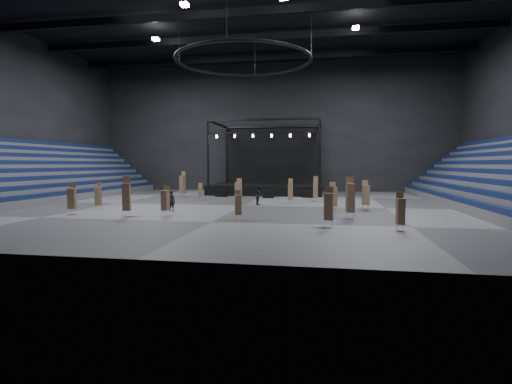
% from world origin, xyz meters
% --- Properties ---
extents(floor, '(50.00, 50.00, 0.00)m').
position_xyz_m(floor, '(0.00, 0.00, 0.00)').
color(floor, '#4E4E50').
rests_on(floor, ground).
extents(ceiling, '(50.00, 42.00, 0.20)m').
position_xyz_m(ceiling, '(0.00, 0.00, 18.00)').
color(ceiling, black).
rests_on(ceiling, wall_back).
extents(wall_back, '(50.00, 0.20, 18.00)m').
position_xyz_m(wall_back, '(0.00, 21.00, 9.00)').
color(wall_back, black).
rests_on(wall_back, ground).
extents(wall_front, '(50.00, 0.20, 18.00)m').
position_xyz_m(wall_front, '(0.00, -21.00, 9.00)').
color(wall_front, black).
rests_on(wall_front, ground).
extents(wall_left, '(0.20, 42.00, 18.00)m').
position_xyz_m(wall_left, '(-25.00, 0.00, 9.00)').
color(wall_left, black).
rests_on(wall_left, ground).
extents(bleachers_left, '(7.20, 40.00, 6.40)m').
position_xyz_m(bleachers_left, '(-22.94, 0.00, 1.73)').
color(bleachers_left, '#505052').
rests_on(bleachers_left, floor).
extents(stage, '(14.00, 10.00, 9.20)m').
position_xyz_m(stage, '(0.00, 16.24, 1.45)').
color(stage, black).
rests_on(stage, floor).
extents(truss_ring, '(12.30, 12.30, 5.15)m').
position_xyz_m(truss_ring, '(-0.00, 0.00, 13.00)').
color(truss_ring, black).
rests_on(truss_ring, ceiling).
extents(roof_girders, '(49.00, 30.35, 0.70)m').
position_xyz_m(roof_girders, '(0.00, -0.00, 17.20)').
color(roof_girders, black).
rests_on(roof_girders, ceiling).
extents(floodlights, '(28.60, 16.60, 0.25)m').
position_xyz_m(floodlights, '(0.00, -4.00, 16.60)').
color(floodlights, white).
rests_on(floodlights, roof_girders).
extents(flight_case_left, '(1.39, 0.86, 0.86)m').
position_xyz_m(flight_case_left, '(-4.57, 9.36, 0.43)').
color(flight_case_left, black).
rests_on(flight_case_left, floor).
extents(flight_case_mid, '(1.24, 0.67, 0.81)m').
position_xyz_m(flight_case_mid, '(1.08, 8.53, 0.41)').
color(flight_case_mid, black).
rests_on(flight_case_mid, floor).
extents(flight_case_right, '(1.34, 1.00, 0.80)m').
position_xyz_m(flight_case_right, '(5.46, 9.73, 0.40)').
color(flight_case_right, black).
rests_on(flight_case_right, floor).
extents(chair_stack_0, '(0.50, 0.50, 1.83)m').
position_xyz_m(chair_stack_0, '(-5.50, 4.32, 0.98)').
color(chair_stack_0, silver).
rests_on(chair_stack_0, floor).
extents(chair_stack_1, '(0.65, 0.65, 2.37)m').
position_xyz_m(chair_stack_1, '(-11.40, -8.55, 1.25)').
color(chair_stack_1, silver).
rests_on(chair_stack_1, floor).
extents(chair_stack_2, '(0.65, 0.65, 2.40)m').
position_xyz_m(chair_stack_2, '(-1.04, 2.53, 1.28)').
color(chair_stack_2, silver).
rests_on(chair_stack_2, floor).
extents(chair_stack_3, '(0.58, 0.58, 2.45)m').
position_xyz_m(chair_stack_3, '(7.56, -11.36, 1.29)').
color(chair_stack_3, silver).
rests_on(chair_stack_3, floor).
extents(chair_stack_4, '(0.48, 0.48, 2.55)m').
position_xyz_m(chair_stack_4, '(6.38, 5.45, 1.31)').
color(chair_stack_4, silver).
rests_on(chair_stack_4, floor).
extents(chair_stack_5, '(0.64, 0.64, 2.91)m').
position_xyz_m(chair_stack_5, '(-6.82, -8.87, 1.47)').
color(chair_stack_5, silver).
rests_on(chair_stack_5, floor).
extents(chair_stack_6, '(0.65, 0.65, 2.36)m').
position_xyz_m(chair_stack_6, '(7.98, -3.26, 1.25)').
color(chair_stack_6, silver).
rests_on(chair_stack_6, floor).
extents(chair_stack_7, '(0.48, 0.48, 2.22)m').
position_xyz_m(chair_stack_7, '(11.56, -11.99, 1.14)').
color(chair_stack_7, silver).
rests_on(chair_stack_7, floor).
extents(chair_stack_8, '(0.63, 0.63, 2.94)m').
position_xyz_m(chair_stack_8, '(9.06, -7.36, 1.50)').
color(chair_stack_8, silver).
rests_on(chair_stack_8, floor).
extents(chair_stack_9, '(0.55, 0.55, 2.02)m').
position_xyz_m(chair_stack_9, '(1.53, -9.29, 1.07)').
color(chair_stack_9, silver).
rests_on(chair_stack_9, floor).
extents(chair_stack_10, '(0.53, 0.53, 2.22)m').
position_xyz_m(chair_stack_10, '(-4.23, -7.99, 1.17)').
color(chair_stack_10, silver).
rests_on(chair_stack_10, floor).
extents(chair_stack_11, '(0.68, 0.68, 2.98)m').
position_xyz_m(chair_stack_11, '(-8.79, 8.01, 1.52)').
color(chair_stack_11, silver).
rests_on(chair_stack_11, floor).
extents(chair_stack_12, '(0.63, 0.63, 2.47)m').
position_xyz_m(chair_stack_12, '(10.64, -1.73, 1.29)').
color(chair_stack_12, silver).
rests_on(chair_stack_12, floor).
extents(chair_stack_13, '(0.47, 0.47, 2.41)m').
position_xyz_m(chair_stack_13, '(4.06, 2.53, 1.24)').
color(chair_stack_13, silver).
rests_on(chair_stack_13, floor).
extents(chair_stack_14, '(0.45, 0.45, 2.24)m').
position_xyz_m(chair_stack_14, '(-11.43, -4.99, 1.15)').
color(chair_stack_14, silver).
rests_on(chair_stack_14, floor).
extents(man_center, '(0.68, 0.52, 1.66)m').
position_xyz_m(man_center, '(-4.88, -5.14, 0.83)').
color(man_center, black).
rests_on(man_center, floor).
extents(crew_member, '(0.74, 0.93, 1.84)m').
position_xyz_m(crew_member, '(1.32, 0.82, 0.92)').
color(crew_member, black).
rests_on(crew_member, floor).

